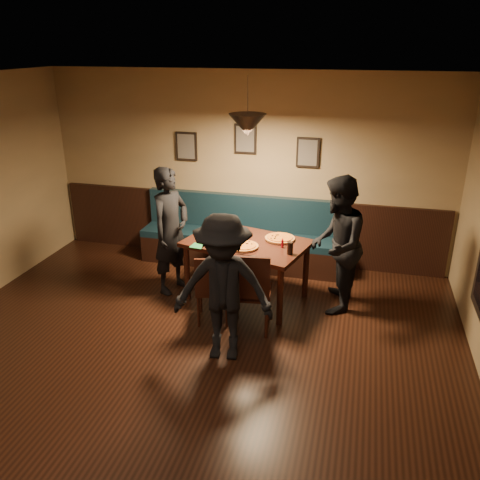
% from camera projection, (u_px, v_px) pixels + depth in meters
% --- Properties ---
extents(floor, '(7.00, 7.00, 0.00)m').
position_uv_depth(floor, '(157.00, 402.00, 4.65)').
color(floor, black).
rests_on(floor, ground).
extents(ceiling, '(7.00, 7.00, 0.00)m').
position_uv_depth(ceiling, '(134.00, 93.00, 3.61)').
color(ceiling, silver).
rests_on(ceiling, ground).
extents(wall_back, '(6.00, 0.00, 6.00)m').
position_uv_depth(wall_back, '(246.00, 169.00, 7.28)').
color(wall_back, '#8C704F').
rests_on(wall_back, ground).
extents(wainscot, '(5.88, 0.06, 1.00)m').
position_uv_depth(wainscot, '(245.00, 227.00, 7.59)').
color(wainscot, black).
rests_on(wainscot, ground).
extents(booth_bench, '(3.00, 0.60, 1.00)m').
position_uv_depth(booth_bench, '(241.00, 233.00, 7.34)').
color(booth_bench, '#0F232D').
rests_on(booth_bench, ground).
extents(picture_left, '(0.32, 0.04, 0.42)m').
position_uv_depth(picture_left, '(187.00, 146.00, 7.34)').
color(picture_left, black).
rests_on(picture_left, wall_back).
extents(picture_center, '(0.32, 0.04, 0.42)m').
position_uv_depth(picture_center, '(245.00, 139.00, 7.08)').
color(picture_center, black).
rests_on(picture_center, wall_back).
extents(picture_right, '(0.32, 0.04, 0.42)m').
position_uv_depth(picture_right, '(308.00, 152.00, 6.93)').
color(picture_right, black).
rests_on(picture_right, wall_back).
extents(pendant_lamp, '(0.44, 0.44, 0.25)m').
position_uv_depth(pendant_lamp, '(247.00, 125.00, 5.72)').
color(pendant_lamp, black).
rests_on(pendant_lamp, ceiling).
extents(dining_table, '(1.68, 1.30, 0.79)m').
position_uv_depth(dining_table, '(247.00, 270.00, 6.41)').
color(dining_table, black).
rests_on(dining_table, floor).
extents(chair_near_left, '(0.47, 0.47, 0.88)m').
position_uv_depth(chair_near_left, '(213.00, 287.00, 5.88)').
color(chair_near_left, black).
rests_on(chair_near_left, floor).
extents(chair_near_right, '(0.50, 0.50, 1.00)m').
position_uv_depth(chair_near_right, '(251.00, 290.00, 5.67)').
color(chair_near_right, '#331E0E').
rests_on(chair_near_right, floor).
extents(diner_left, '(0.58, 0.72, 1.69)m').
position_uv_depth(diner_left, '(171.00, 231.00, 6.47)').
color(diner_left, black).
rests_on(diner_left, floor).
extents(diner_right, '(0.67, 0.85, 1.71)m').
position_uv_depth(diner_right, '(337.00, 245.00, 6.00)').
color(diner_right, black).
rests_on(diner_right, floor).
extents(diner_front, '(1.09, 0.70, 1.60)m').
position_uv_depth(diner_front, '(223.00, 289.00, 5.06)').
color(diner_front, black).
rests_on(diner_front, floor).
extents(pizza_a, '(0.41, 0.41, 0.04)m').
position_uv_depth(pizza_a, '(214.00, 233.00, 6.48)').
color(pizza_a, orange).
rests_on(pizza_a, dining_table).
extents(pizza_b, '(0.44, 0.44, 0.04)m').
position_uv_depth(pizza_b, '(244.00, 246.00, 6.07)').
color(pizza_b, orange).
rests_on(pizza_b, dining_table).
extents(pizza_c, '(0.51, 0.51, 0.04)m').
position_uv_depth(pizza_c, '(280.00, 238.00, 6.31)').
color(pizza_c, orange).
rests_on(pizza_c, dining_table).
extents(soda_glass, '(0.08, 0.08, 0.15)m').
position_uv_depth(soda_glass, '(290.00, 248.00, 5.87)').
color(soda_glass, black).
rests_on(soda_glass, dining_table).
extents(tabasco_bottle, '(0.03, 0.03, 0.13)m').
position_uv_depth(tabasco_bottle, '(282.00, 243.00, 6.05)').
color(tabasco_bottle, maroon).
rests_on(tabasco_bottle, dining_table).
extents(napkin_a, '(0.15, 0.15, 0.01)m').
position_uv_depth(napkin_a, '(210.00, 229.00, 6.66)').
color(napkin_a, '#20783E').
rests_on(napkin_a, dining_table).
extents(napkin_b, '(0.18, 0.18, 0.01)m').
position_uv_depth(napkin_b, '(198.00, 246.00, 6.12)').
color(napkin_b, '#1F7538').
rests_on(napkin_b, dining_table).
extents(cutlery_set, '(0.17, 0.03, 0.00)m').
position_uv_depth(cutlery_set, '(241.00, 255.00, 5.87)').
color(cutlery_set, white).
rests_on(cutlery_set, dining_table).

